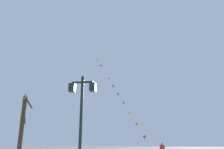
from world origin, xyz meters
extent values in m
cylinder|color=#1E2D23|center=(-3.07, 8.41, 2.30)|extent=(0.14, 0.14, 4.59)
sphere|color=#1E2D23|center=(-3.07, 8.41, 4.67)|extent=(0.16, 0.16, 0.16)
cube|color=#1E2D23|center=(-3.07, 8.41, 4.44)|extent=(0.99, 0.08, 0.08)
cube|color=#1E2D23|center=(-3.57, 8.41, 4.19)|extent=(0.28, 0.28, 0.40)
cube|color=beige|center=(-3.57, 8.41, 4.19)|extent=(0.19, 0.19, 0.30)
cube|color=#1E2D23|center=(-2.57, 8.41, 4.19)|extent=(0.28, 0.28, 0.40)
cube|color=beige|center=(-2.57, 8.41, 4.19)|extent=(0.19, 0.19, 0.30)
cylinder|color=silver|center=(0.55, 22.33, 1.23)|extent=(1.21, 1.60, 2.12)
cylinder|color=silver|center=(-0.45, 23.65, 3.00)|extent=(0.82, 1.08, 1.43)
cylinder|color=silver|center=(-1.24, 24.71, 4.41)|extent=(0.82, 1.08, 1.43)
cylinder|color=silver|center=(-2.04, 25.77, 5.83)|extent=(0.82, 1.08, 1.43)
cylinder|color=silver|center=(-2.84, 26.83, 7.24)|extent=(0.82, 1.08, 1.43)
cylinder|color=silver|center=(-3.64, 27.89, 8.66)|extent=(0.82, 1.08, 1.43)
cylinder|color=silver|center=(-4.44, 28.95, 10.08)|extent=(0.82, 1.08, 1.43)
cylinder|color=silver|center=(-5.24, 30.01, 11.49)|extent=(0.82, 1.08, 1.43)
cylinder|color=silver|center=(-6.04, 31.07, 12.91)|extent=(0.82, 1.08, 1.43)
cylinder|color=silver|center=(-6.84, 32.13, 14.32)|extent=(0.82, 1.08, 1.43)
cube|color=red|center=(-0.05, 23.12, 2.29)|extent=(0.36, 0.19, 0.40)
cylinder|color=red|center=(-0.05, 23.12, 2.00)|extent=(0.04, 0.06, 0.28)
cube|color=orange|center=(-0.84, 24.18, 3.70)|extent=(0.35, 0.20, 0.40)
cylinder|color=orange|center=(-0.84, 24.18, 3.47)|extent=(0.03, 0.04, 0.18)
cube|color=yellow|center=(-1.64, 25.24, 5.12)|extent=(0.35, 0.21, 0.40)
cylinder|color=yellow|center=(-1.64, 25.24, 4.85)|extent=(0.03, 0.04, 0.25)
cube|color=green|center=(-2.44, 26.30, 6.54)|extent=(0.27, 0.30, 0.40)
cylinder|color=green|center=(-2.44, 26.30, 6.28)|extent=(0.03, 0.03, 0.21)
cube|color=blue|center=(-3.24, 27.36, 7.95)|extent=(0.31, 0.27, 0.40)
cylinder|color=blue|center=(-3.24, 27.36, 7.67)|extent=(0.03, 0.03, 0.26)
cube|color=purple|center=(-4.04, 28.42, 9.37)|extent=(0.32, 0.25, 0.40)
cylinder|color=purple|center=(-4.04, 28.42, 9.13)|extent=(0.03, 0.03, 0.18)
cube|color=pink|center=(-4.84, 29.48, 10.78)|extent=(0.27, 0.31, 0.40)
cylinder|color=pink|center=(-4.84, 29.48, 10.52)|extent=(0.05, 0.04, 0.23)
cube|color=white|center=(-5.64, 30.54, 12.20)|extent=(0.36, 0.19, 0.40)
cylinder|color=white|center=(-5.64, 30.54, 11.91)|extent=(0.03, 0.04, 0.27)
cube|color=red|center=(-6.44, 31.60, 13.62)|extent=(0.36, 0.19, 0.40)
cylinder|color=red|center=(-6.44, 31.60, 13.37)|extent=(0.03, 0.03, 0.20)
cube|color=orange|center=(-7.24, 32.66, 15.03)|extent=(0.33, 0.24, 0.40)
cylinder|color=orange|center=(-7.24, 32.66, 14.77)|extent=(0.02, 0.02, 0.23)
cube|color=#B22D26|center=(1.53, 20.56, 1.18)|extent=(0.42, 0.45, 0.60)
sphere|color=tan|center=(1.53, 20.56, 1.60)|extent=(0.22, 0.22, 0.22)
cylinder|color=#B22D26|center=(1.40, 20.73, 1.35)|extent=(0.30, 0.37, 0.50)
cylinder|color=#4C3826|center=(-7.80, 11.88, 2.28)|extent=(0.28, 0.28, 4.56)
cylinder|color=#4C3826|center=(-7.40, 11.62, 4.14)|extent=(0.91, 0.65, 0.86)
cylinder|color=#4C3826|center=(-7.55, 11.58, 3.34)|extent=(0.62, 0.71, 1.09)
cylinder|color=#4C3826|center=(-7.62, 11.48, 4.43)|extent=(0.48, 0.89, 0.57)
camera|label=1|loc=(-0.42, -1.36, 1.71)|focal=35.15mm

